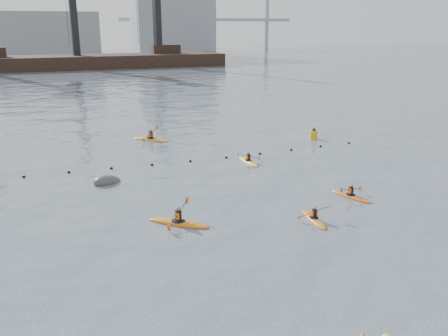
# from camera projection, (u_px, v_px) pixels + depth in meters

# --- Properties ---
(ground) EXTENTS (400.00, 400.00, 0.00)m
(ground) POSITION_uv_depth(u_px,v_px,m) (353.00, 329.00, 16.55)
(ground) COLOR #394854
(ground) RESTS_ON ground
(float_line) EXTENTS (33.24, 0.73, 0.24)m
(float_line) POSITION_uv_depth(u_px,v_px,m) (171.00, 162.00, 36.47)
(float_line) COLOR black
(float_line) RESTS_ON ground
(barge_pier) EXTENTS (72.00, 19.30, 29.50)m
(barge_pier) POSITION_uv_depth(u_px,v_px,m) (76.00, 61.00, 114.02)
(barge_pier) COLOR black
(barge_pier) RESTS_ON ground
(skyline) EXTENTS (141.00, 28.00, 22.00)m
(skyline) POSITION_uv_depth(u_px,v_px,m) (72.00, 28.00, 148.66)
(skyline) COLOR gray
(skyline) RESTS_ON ground
(kayaker_0) EXTENTS (1.94, 2.89, 0.99)m
(kayaker_0) POSITION_uv_depth(u_px,v_px,m) (314.00, 219.00, 25.77)
(kayaker_0) COLOR #D36513
(kayaker_0) RESTS_ON ground
(kayaker_2) EXTENTS (3.11, 2.85, 1.27)m
(kayaker_2) POSITION_uv_depth(u_px,v_px,m) (178.00, 222.00, 25.24)
(kayaker_2) COLOR #C66912
(kayaker_2) RESTS_ON ground
(kayaker_3) EXTENTS (2.04, 3.01, 1.05)m
(kayaker_3) POSITION_uv_depth(u_px,v_px,m) (248.00, 161.00, 36.59)
(kayaker_3) COLOR yellow
(kayaker_3) RESTS_ON ground
(kayaker_4) EXTENTS (1.94, 3.01, 0.95)m
(kayaker_4) POSITION_uv_depth(u_px,v_px,m) (350.00, 196.00, 29.21)
(kayaker_4) COLOR #D25913
(kayaker_4) RESTS_ON ground
(kayaker_5) EXTENTS (3.13, 3.11, 1.34)m
(kayaker_5) POSITION_uv_depth(u_px,v_px,m) (151.00, 139.00, 43.58)
(kayaker_5) COLOR gold
(kayaker_5) RESTS_ON ground
(mooring_buoy) EXTENTS (2.56, 2.13, 1.45)m
(mooring_buoy) POSITION_uv_depth(u_px,v_px,m) (108.00, 182.00, 31.93)
(mooring_buoy) COLOR #383A3C
(mooring_buoy) RESTS_ON ground
(nav_buoy) EXTENTS (0.71, 0.71, 1.29)m
(nav_buoy) POSITION_uv_depth(u_px,v_px,m) (314.00, 135.00, 44.02)
(nav_buoy) COLOR #BA9D12
(nav_buoy) RESTS_ON ground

